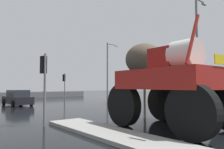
# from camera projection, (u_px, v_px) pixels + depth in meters

# --- Properties ---
(ground_plane) EXTENTS (120.00, 120.00, 0.00)m
(ground_plane) POSITION_uv_depth(u_px,v_px,m) (64.00, 107.00, 19.54)
(ground_plane) COLOR black
(median_island) EXTENTS (1.71, 9.57, 0.15)m
(median_island) POSITION_uv_depth(u_px,v_px,m) (126.00, 138.00, 7.64)
(median_island) COLOR gray
(median_island) RESTS_ON ground
(oversize_sprayer) EXTENTS (3.86, 5.79, 4.43)m
(oversize_sprayer) POSITION_uv_depth(u_px,v_px,m) (174.00, 84.00, 9.81)
(oversize_sprayer) COLOR black
(oversize_sprayer) RESTS_ON ground
(sedan_ahead) EXTENTS (2.11, 4.21, 1.52)m
(sedan_ahead) POSITION_uv_depth(u_px,v_px,m) (18.00, 98.00, 21.41)
(sedan_ahead) COLOR black
(sedan_ahead) RESTS_ON ground
(traffic_signal_near_left) EXTENTS (0.24, 0.54, 3.44)m
(traffic_signal_near_left) POSITION_uv_depth(u_px,v_px,m) (44.00, 73.00, 10.50)
(traffic_signal_near_left) COLOR slate
(traffic_signal_near_left) RESTS_ON ground
(traffic_signal_near_right) EXTENTS (0.24, 0.54, 3.90)m
(traffic_signal_near_right) POSITION_uv_depth(u_px,v_px,m) (163.00, 73.00, 16.09)
(traffic_signal_near_right) COLOR slate
(traffic_signal_near_right) RESTS_ON ground
(traffic_signal_far_left) EXTENTS (0.24, 0.55, 3.40)m
(traffic_signal_far_left) POSITION_uv_depth(u_px,v_px,m) (64.00, 81.00, 26.05)
(traffic_signal_far_left) COLOR slate
(traffic_signal_far_left) RESTS_ON ground
(streetlight_near_right) EXTENTS (1.59, 0.24, 8.94)m
(streetlight_near_right) POSITION_uv_depth(u_px,v_px,m) (198.00, 48.00, 17.13)
(streetlight_near_right) COLOR slate
(streetlight_near_right) RESTS_ON ground
(streetlight_far_right) EXTENTS (1.88, 0.24, 7.65)m
(streetlight_far_right) POSITION_uv_depth(u_px,v_px,m) (108.00, 68.00, 28.87)
(streetlight_far_right) COLOR slate
(streetlight_far_right) RESTS_ON ground
(bare_tree_right) EXTENTS (4.01, 4.01, 6.42)m
(bare_tree_right) POSITION_uv_depth(u_px,v_px,m) (144.00, 60.00, 23.11)
(bare_tree_right) COLOR #473828
(bare_tree_right) RESTS_ON ground
(roadside_barrier) EXTENTS (26.17, 0.24, 0.90)m
(roadside_barrier) POSITION_uv_depth(u_px,v_px,m) (11.00, 95.00, 33.97)
(roadside_barrier) COLOR #59595B
(roadside_barrier) RESTS_ON ground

